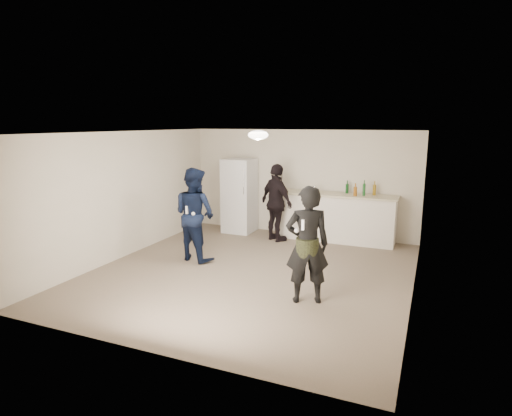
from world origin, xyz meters
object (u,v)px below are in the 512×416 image
at_px(counter, 336,218).
at_px(man, 195,214).
at_px(shaker, 314,189).
at_px(spectator, 277,203).
at_px(fridge, 239,196).
at_px(woman, 307,245).

height_order(counter, man, man).
bearing_deg(man, shaker, -112.93).
bearing_deg(spectator, counter, -124.28).
bearing_deg(shaker, counter, 12.23).
height_order(counter, fridge, fridge).
xyz_separation_m(shaker, man, (-1.77, -2.29, -0.26)).
xyz_separation_m(counter, shaker, (-0.49, -0.11, 0.65)).
bearing_deg(counter, woman, -84.66).
bearing_deg(counter, fridge, -178.32).
relative_size(fridge, spectator, 1.02).
bearing_deg(shaker, woman, -76.49).
bearing_deg(shaker, man, -127.68).
bearing_deg(man, spectator, -103.41).
xyz_separation_m(man, spectator, (1.01, 1.89, -0.03)).
distance_m(man, spectator, 2.14).
distance_m(woman, spectator, 3.41).
distance_m(shaker, man, 2.91).
relative_size(counter, shaker, 15.29).
relative_size(counter, spectator, 1.48).
relative_size(fridge, woman, 1.01).
xyz_separation_m(counter, spectator, (-1.25, -0.51, 0.36)).
height_order(fridge, woman, fridge).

